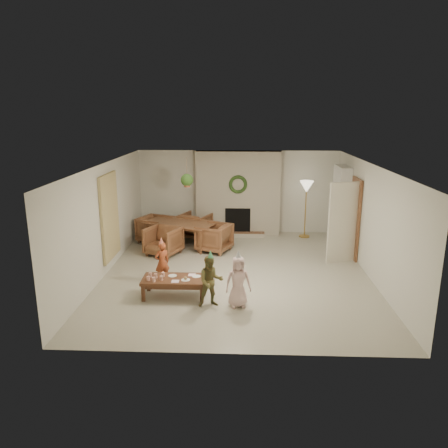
# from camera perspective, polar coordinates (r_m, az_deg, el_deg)

# --- Properties ---
(floor) EXTENTS (7.00, 7.00, 0.00)m
(floor) POSITION_cam_1_polar(r_m,az_deg,el_deg) (10.11, 1.61, -6.36)
(floor) COLOR #B7B29E
(floor) RESTS_ON ground
(ceiling) EXTENTS (7.00, 7.00, 0.00)m
(ceiling) POSITION_cam_1_polar(r_m,az_deg,el_deg) (9.50, 1.72, 7.84)
(ceiling) COLOR white
(ceiling) RESTS_ON wall_back
(wall_back) EXTENTS (7.00, 0.00, 7.00)m
(wall_back) POSITION_cam_1_polar(r_m,az_deg,el_deg) (13.15, 1.88, 4.27)
(wall_back) COLOR silver
(wall_back) RESTS_ON floor
(wall_front) EXTENTS (7.00, 0.00, 7.00)m
(wall_front) POSITION_cam_1_polar(r_m,az_deg,el_deg) (6.40, 1.23, -7.20)
(wall_front) COLOR silver
(wall_front) RESTS_ON floor
(wall_left) EXTENTS (0.00, 7.00, 7.00)m
(wall_left) POSITION_cam_1_polar(r_m,az_deg,el_deg) (10.22, -15.41, 0.67)
(wall_left) COLOR silver
(wall_left) RESTS_ON floor
(wall_right) EXTENTS (0.00, 7.00, 7.00)m
(wall_right) POSITION_cam_1_polar(r_m,az_deg,el_deg) (10.15, 18.85, 0.32)
(wall_right) COLOR silver
(wall_right) RESTS_ON floor
(fireplace_mass) EXTENTS (2.50, 0.40, 2.50)m
(fireplace_mass) POSITION_cam_1_polar(r_m,az_deg,el_deg) (12.96, 1.87, 4.11)
(fireplace_mass) COLOR #602A19
(fireplace_mass) RESTS_ON floor
(fireplace_hearth) EXTENTS (1.60, 0.30, 0.12)m
(fireplace_hearth) POSITION_cam_1_polar(r_m,az_deg,el_deg) (12.89, 1.81, -1.39)
(fireplace_hearth) COLOR #5D3119
(fireplace_hearth) RESTS_ON floor
(fireplace_firebox) EXTENTS (0.75, 0.12, 0.75)m
(fireplace_firebox) POSITION_cam_1_polar(r_m,az_deg,el_deg) (12.95, 1.83, 0.48)
(fireplace_firebox) COLOR black
(fireplace_firebox) RESTS_ON floor
(fireplace_wreath) EXTENTS (0.54, 0.10, 0.54)m
(fireplace_wreath) POSITION_cam_1_polar(r_m,az_deg,el_deg) (12.68, 1.87, 5.25)
(fireplace_wreath) COLOR #234118
(fireplace_wreath) RESTS_ON fireplace_mass
(floor_lamp_base) EXTENTS (0.31, 0.31, 0.03)m
(floor_lamp_base) POSITION_cam_1_polar(r_m,az_deg,el_deg) (13.09, 10.55, -1.58)
(floor_lamp_base) COLOR gold
(floor_lamp_base) RESTS_ON floor
(floor_lamp_post) EXTENTS (0.03, 0.03, 1.51)m
(floor_lamp_post) POSITION_cam_1_polar(r_m,az_deg,el_deg) (12.90, 10.71, 1.69)
(floor_lamp_post) COLOR gold
(floor_lamp_post) RESTS_ON floor
(floor_lamp_shade) EXTENTS (0.40, 0.40, 0.34)m
(floor_lamp_shade) POSITION_cam_1_polar(r_m,az_deg,el_deg) (12.75, 10.87, 4.87)
(floor_lamp_shade) COLOR beige
(floor_lamp_shade) RESTS_ON floor_lamp_post
(bookshelf_carcass) EXTENTS (0.30, 1.00, 2.20)m
(bookshelf_carcass) POSITION_cam_1_polar(r_m,az_deg,el_deg) (12.31, 15.16, 2.32)
(bookshelf_carcass) COLOR white
(bookshelf_carcass) RESTS_ON floor
(bookshelf_shelf_a) EXTENTS (0.30, 0.92, 0.03)m
(bookshelf_shelf_a) POSITION_cam_1_polar(r_m,az_deg,el_deg) (12.46, 14.87, -0.60)
(bookshelf_shelf_a) COLOR white
(bookshelf_shelf_a) RESTS_ON bookshelf_carcass
(bookshelf_shelf_b) EXTENTS (0.30, 0.92, 0.03)m
(bookshelf_shelf_b) POSITION_cam_1_polar(r_m,az_deg,el_deg) (12.36, 14.99, 1.19)
(bookshelf_shelf_b) COLOR white
(bookshelf_shelf_b) RESTS_ON bookshelf_carcass
(bookshelf_shelf_c) EXTENTS (0.30, 0.92, 0.03)m
(bookshelf_shelf_c) POSITION_cam_1_polar(r_m,az_deg,el_deg) (12.28, 15.11, 3.01)
(bookshelf_shelf_c) COLOR white
(bookshelf_shelf_c) RESTS_ON bookshelf_carcass
(bookshelf_shelf_d) EXTENTS (0.30, 0.92, 0.03)m
(bookshelf_shelf_d) POSITION_cam_1_polar(r_m,az_deg,el_deg) (12.21, 15.24, 4.84)
(bookshelf_shelf_d) COLOR white
(bookshelf_shelf_d) RESTS_ON bookshelf_carcass
(books_row_lower) EXTENTS (0.20, 0.40, 0.24)m
(books_row_lower) POSITION_cam_1_polar(r_m,az_deg,el_deg) (12.28, 14.96, -0.15)
(books_row_lower) COLOR #A31E31
(books_row_lower) RESTS_ON bookshelf_shelf_a
(books_row_mid) EXTENTS (0.20, 0.44, 0.24)m
(books_row_mid) POSITION_cam_1_polar(r_m,az_deg,el_deg) (12.37, 14.89, 1.88)
(books_row_mid) COLOR navy
(books_row_mid) RESTS_ON bookshelf_shelf_b
(books_row_upper) EXTENTS (0.20, 0.36, 0.22)m
(books_row_upper) POSITION_cam_1_polar(r_m,az_deg,el_deg) (12.15, 15.16, 3.51)
(books_row_upper) COLOR #B76F27
(books_row_upper) RESTS_ON bookshelf_shelf_c
(door_frame) EXTENTS (0.05, 0.86, 2.04)m
(door_frame) POSITION_cam_1_polar(r_m,az_deg,el_deg) (11.32, 16.90, 0.71)
(door_frame) COLOR brown
(door_frame) RESTS_ON floor
(door_leaf) EXTENTS (0.77, 0.32, 2.00)m
(door_leaf) POSITION_cam_1_polar(r_m,az_deg,el_deg) (10.87, 15.44, 0.15)
(door_leaf) COLOR beige
(door_leaf) RESTS_ON floor
(curtain_panel) EXTENTS (0.06, 1.20, 2.00)m
(curtain_panel) POSITION_cam_1_polar(r_m,az_deg,el_deg) (10.39, -14.87, 0.94)
(curtain_panel) COLOR beige
(curtain_panel) RESTS_ON wall_left
(dining_table) EXTENTS (2.18, 1.74, 0.67)m
(dining_table) POSITION_cam_1_polar(r_m,az_deg,el_deg) (11.99, -5.80, -1.33)
(dining_table) COLOR brown
(dining_table) RESTS_ON floor
(dining_chair_near) EXTENTS (1.06, 1.07, 0.74)m
(dining_chair_near) POSITION_cam_1_polar(r_m,az_deg,el_deg) (11.30, -8.04, -2.21)
(dining_chair_near) COLOR brown
(dining_chair_near) RESTS_ON floor
(dining_chair_far) EXTENTS (1.06, 1.07, 0.74)m
(dining_chair_far) POSITION_cam_1_polar(r_m,az_deg,el_deg) (12.68, -3.82, -0.23)
(dining_chair_far) COLOR brown
(dining_chair_far) RESTS_ON floor
(dining_chair_left) EXTENTS (1.07, 1.06, 0.74)m
(dining_chair_left) POSITION_cam_1_polar(r_m,az_deg,el_deg) (12.43, -9.12, -0.69)
(dining_chair_left) COLOR brown
(dining_chair_left) RESTS_ON floor
(dining_chair_right) EXTENTS (1.07, 1.06, 0.74)m
(dining_chair_right) POSITION_cam_1_polar(r_m,az_deg,el_deg) (11.48, -1.32, -1.80)
(dining_chair_right) COLOR brown
(dining_chair_right) RESTS_ON floor
(hanging_plant_cord) EXTENTS (0.01, 0.01, 0.70)m
(hanging_plant_cord) POSITION_cam_1_polar(r_m,az_deg,el_deg) (11.13, -4.95, 6.99)
(hanging_plant_cord) COLOR tan
(hanging_plant_cord) RESTS_ON ceiling
(hanging_plant_pot) EXTENTS (0.16, 0.16, 0.12)m
(hanging_plant_pot) POSITION_cam_1_polar(r_m,az_deg,el_deg) (11.18, -4.91, 5.21)
(hanging_plant_pot) COLOR brown
(hanging_plant_pot) RESTS_ON hanging_plant_cord
(hanging_plant_foliage) EXTENTS (0.32, 0.32, 0.32)m
(hanging_plant_foliage) POSITION_cam_1_polar(r_m,az_deg,el_deg) (11.16, -4.93, 5.82)
(hanging_plant_foliage) COLOR #294C19
(hanging_plant_foliage) RESTS_ON hanging_plant_pot
(coffee_table_top) EXTENTS (1.28, 0.65, 0.06)m
(coffee_table_top) POSITION_cam_1_polar(r_m,az_deg,el_deg) (8.78, -6.61, -7.28)
(coffee_table_top) COLOR #58311D
(coffee_table_top) RESTS_ON floor
(coffee_table_apron) EXTENTS (1.18, 0.55, 0.08)m
(coffee_table_apron) POSITION_cam_1_polar(r_m,az_deg,el_deg) (8.81, -6.60, -7.70)
(coffee_table_apron) COLOR #58311D
(coffee_table_apron) RESTS_ON floor
(coffee_leg_fl) EXTENTS (0.07, 0.07, 0.33)m
(coffee_leg_fl) POSITION_cam_1_polar(r_m,az_deg,el_deg) (8.73, -10.62, -8.99)
(coffee_leg_fl) COLOR #58311D
(coffee_leg_fl) RESTS_ON floor
(coffee_leg_fr) EXTENTS (0.07, 0.07, 0.33)m
(coffee_leg_fr) POSITION_cam_1_polar(r_m,az_deg,el_deg) (8.56, -2.96, -9.23)
(coffee_leg_fr) COLOR #58311D
(coffee_leg_fr) RESTS_ON floor
(coffee_leg_bl) EXTENTS (0.07, 0.07, 0.33)m
(coffee_leg_bl) POSITION_cam_1_polar(r_m,az_deg,el_deg) (9.19, -9.93, -7.70)
(coffee_leg_bl) COLOR #58311D
(coffee_leg_bl) RESTS_ON floor
(coffee_leg_br) EXTENTS (0.07, 0.07, 0.33)m
(coffee_leg_br) POSITION_cam_1_polar(r_m,az_deg,el_deg) (9.03, -2.68, -7.90)
(coffee_leg_br) COLOR #58311D
(coffee_leg_br) RESTS_ON floor
(cup_a) EXTENTS (0.07, 0.07, 0.09)m
(cup_a) POSITION_cam_1_polar(r_m,az_deg,el_deg) (8.71, -9.97, -7.10)
(cup_a) COLOR white
(cup_a) RESTS_ON coffee_table_top
(cup_b) EXTENTS (0.07, 0.07, 0.09)m
(cup_b) POSITION_cam_1_polar(r_m,az_deg,el_deg) (8.88, -9.72, -6.63)
(cup_b) COLOR white
(cup_b) RESTS_ON coffee_table_top
(cup_c) EXTENTS (0.07, 0.07, 0.09)m
(cup_c) POSITION_cam_1_polar(r_m,az_deg,el_deg) (8.64, -9.27, -7.24)
(cup_c) COLOR white
(cup_c) RESTS_ON coffee_table_top
(cup_d) EXTENTS (0.07, 0.07, 0.09)m
(cup_d) POSITION_cam_1_polar(r_m,az_deg,el_deg) (8.82, -9.03, -6.77)
(cup_d) COLOR white
(cup_d) RESTS_ON coffee_table_top
(cup_e) EXTENTS (0.07, 0.07, 0.09)m
(cup_e) POSITION_cam_1_polar(r_m,az_deg,el_deg) (8.69, -8.28, -7.08)
(cup_e) COLOR white
(cup_e) RESTS_ON coffee_table_top
(cup_f) EXTENTS (0.07, 0.07, 0.09)m
(cup_f) POSITION_cam_1_polar(r_m,az_deg,el_deg) (8.86, -8.06, -6.61)
(cup_f) COLOR white
(cup_f) RESTS_ON coffee_table_top
(plate_a) EXTENTS (0.18, 0.18, 0.01)m
(plate_a) POSITION_cam_1_polar(r_m,az_deg,el_deg) (8.89, -6.82, -6.79)
(plate_a) COLOR white
(plate_a) RESTS_ON coffee_table_top
(plate_b) EXTENTS (0.18, 0.18, 0.01)m
(plate_b) POSITION_cam_1_polar(r_m,az_deg,el_deg) (8.65, -5.10, -7.36)
(plate_b) COLOR white
(plate_b) RESTS_ON coffee_table_top
(plate_c) EXTENTS (0.18, 0.18, 0.01)m
(plate_c) POSITION_cam_1_polar(r_m,az_deg,el_deg) (8.81, -3.68, -6.91)
(plate_c) COLOR white
(plate_c) RESTS_ON coffee_table_top
(food_scoop) EXTENTS (0.07, 0.07, 0.07)m
(food_scoop) POSITION_cam_1_polar(r_m,az_deg,el_deg) (8.63, -5.10, -7.13)
(food_scoop) COLOR tan
(food_scoop) RESTS_ON plate_b
(napkin_left) EXTENTS (0.15, 0.15, 0.01)m
(napkin_left) POSITION_cam_1_polar(r_m,az_deg,el_deg) (8.60, -6.46, -7.53)
(napkin_left) COLOR #FFBBD7
(napkin_left) RESTS_ON coffee_table_top
(napkin_right) EXTENTS (0.15, 0.15, 0.01)m
(napkin_right) POSITION_cam_1_polar(r_m,az_deg,el_deg) (8.89, -4.26, -6.72)
(napkin_right) COLOR #FFBBD7
(napkin_right) RESTS_ON coffee_table_top
(child_red) EXTENTS (0.40, 0.36, 0.91)m
(child_red) POSITION_cam_1_polar(r_m,az_deg,el_deg) (9.48, -8.18, -5.07)
(child_red) COLOR #A04322
(child_red) RESTS_ON floor
(party_hat_red) EXTENTS (0.15, 0.15, 0.17)m
(party_hat_red) POSITION_cam_1_polar(r_m,az_deg,el_deg) (9.32, -8.29, -2.22)
(party_hat_red) COLOR gold
(party_hat_red) RESTS_ON child_red
(child_plaid) EXTENTS (0.56, 0.48, 1.00)m
(child_plaid) POSITION_cam_1_polar(r_m,az_deg,el_deg) (8.27, -1.76, -7.58)
(child_plaid) COLOR brown
(child_plaid) RESTS_ON floor
(party_hat_plaid) EXTENTS (0.13, 0.13, 0.16)m
(party_hat_plaid) POSITION_cam_1_polar(r_m,az_deg,el_deg) (8.08, -1.79, -4.05)
(party_hat_plaid) COLOR #4EB673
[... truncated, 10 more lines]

